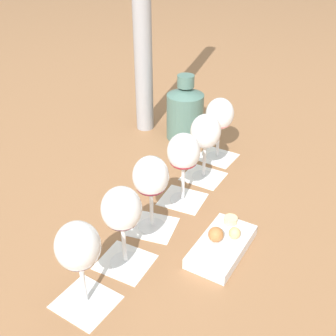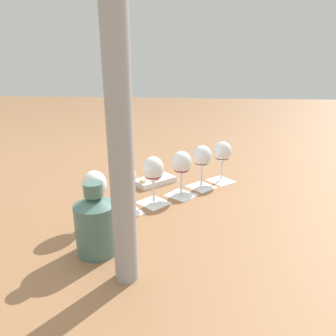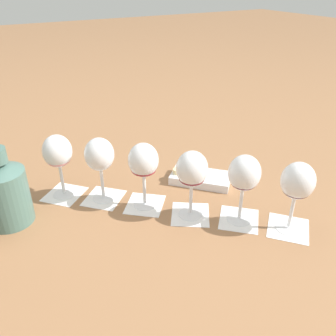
# 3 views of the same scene
# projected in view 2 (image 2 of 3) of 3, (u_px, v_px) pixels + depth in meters

# --- Properties ---
(ground_plane) EXTENTS (8.00, 8.00, 0.00)m
(ground_plane) POSITION_uv_depth(u_px,v_px,m) (168.00, 199.00, 1.13)
(ground_plane) COLOR #936642
(tasting_card_0) EXTENTS (0.14, 0.14, 0.00)m
(tasting_card_0) POSITION_uv_depth(u_px,v_px,m) (98.00, 223.00, 0.95)
(tasting_card_0) COLOR white
(tasting_card_0) RESTS_ON ground_plane
(tasting_card_1) EXTENTS (0.14, 0.14, 0.00)m
(tasting_card_1) POSITION_uv_depth(u_px,v_px,m) (126.00, 212.00, 1.03)
(tasting_card_1) COLOR white
(tasting_card_1) RESTS_ON ground_plane
(tasting_card_2) EXTENTS (0.14, 0.14, 0.00)m
(tasting_card_2) POSITION_uv_depth(u_px,v_px,m) (154.00, 203.00, 1.10)
(tasting_card_2) COLOR white
(tasting_card_2) RESTS_ON ground_plane
(tasting_card_3) EXTENTS (0.14, 0.13, 0.00)m
(tasting_card_3) POSITION_uv_depth(u_px,v_px,m) (181.00, 195.00, 1.16)
(tasting_card_3) COLOR white
(tasting_card_3) RESTS_ON ground_plane
(tasting_card_4) EXTENTS (0.14, 0.14, 0.00)m
(tasting_card_4) POSITION_uv_depth(u_px,v_px,m) (201.00, 187.00, 1.25)
(tasting_card_4) COLOR white
(tasting_card_4) RESTS_ON ground_plane
(tasting_card_5) EXTENTS (0.14, 0.14, 0.00)m
(tasting_card_5) POSITION_uv_depth(u_px,v_px,m) (221.00, 181.00, 1.31)
(tasting_card_5) COLOR white
(tasting_card_5) RESTS_ON ground_plane
(wine_glass_0) EXTENTS (0.08, 0.08, 0.18)m
(wine_glass_0) POSITION_uv_depth(u_px,v_px,m) (95.00, 187.00, 0.91)
(wine_glass_0) COLOR white
(wine_glass_0) RESTS_ON tasting_card_0
(wine_glass_1) EXTENTS (0.08, 0.08, 0.18)m
(wine_glass_1) POSITION_uv_depth(u_px,v_px,m) (125.00, 178.00, 0.99)
(wine_glass_1) COLOR white
(wine_glass_1) RESTS_ON tasting_card_1
(wine_glass_2) EXTENTS (0.08, 0.08, 0.18)m
(wine_glass_2) POSITION_uv_depth(u_px,v_px,m) (153.00, 171.00, 1.06)
(wine_glass_2) COLOR white
(wine_glass_2) RESTS_ON tasting_card_2
(wine_glass_3) EXTENTS (0.08, 0.08, 0.18)m
(wine_glass_3) POSITION_uv_depth(u_px,v_px,m) (182.00, 165.00, 1.13)
(wine_glass_3) COLOR white
(wine_glass_3) RESTS_ON tasting_card_3
(wine_glass_4) EXTENTS (0.08, 0.08, 0.18)m
(wine_glass_4) POSITION_uv_depth(u_px,v_px,m) (202.00, 158.00, 1.21)
(wine_glass_4) COLOR white
(wine_glass_4) RESTS_ON tasting_card_4
(wine_glass_5) EXTENTS (0.08, 0.08, 0.18)m
(wine_glass_5) POSITION_uv_depth(u_px,v_px,m) (222.00, 153.00, 1.27)
(wine_glass_5) COLOR white
(wine_glass_5) RESTS_ON tasting_card_5
(ceramic_vase) EXTENTS (0.11, 0.11, 0.20)m
(ceramic_vase) POSITION_uv_depth(u_px,v_px,m) (96.00, 223.00, 0.78)
(ceramic_vase) COLOR #4C7066
(ceramic_vase) RESTS_ON ground_plane
(snack_dish) EXTENTS (0.18, 0.18, 0.06)m
(snack_dish) POSITION_uv_depth(u_px,v_px,m) (154.00, 180.00, 1.28)
(snack_dish) COLOR silver
(snack_dish) RESTS_ON ground_plane
(umbrella_pole) EXTENTS (0.05, 0.05, 0.86)m
(umbrella_pole) POSITION_uv_depth(u_px,v_px,m) (118.00, 89.00, 0.57)
(umbrella_pole) COLOR #99999E
(umbrella_pole) RESTS_ON ground_plane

